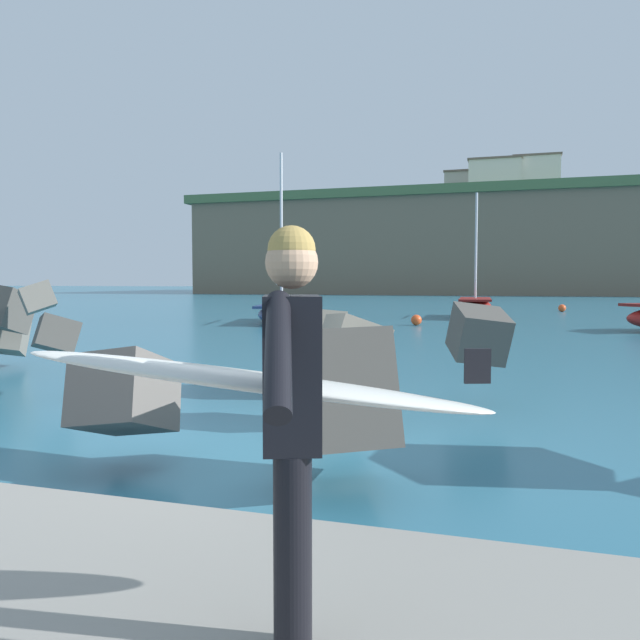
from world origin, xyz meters
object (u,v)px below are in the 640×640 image
station_building_west (536,179)px  boat_near_centre (283,312)px  boat_mid_left (475,307)px  mooring_buoy_inner (416,320)px  mooring_buoy_middle (562,308)px  station_building_central (466,191)px  surfer_with_board (284,406)px  station_building_east (495,181)px

station_building_west → boat_near_centre: bearing=-99.4°
boat_mid_left → mooring_buoy_inner: (-1.98, -6.12, -0.32)m
mooring_buoy_middle → station_building_central: 72.88m
boat_mid_left → mooring_buoy_middle: boat_mid_left is taller
boat_near_centre → boat_mid_left: 9.91m
mooring_buoy_inner → mooring_buoy_middle: 15.47m
boat_near_centre → surfer_with_board: bearing=-69.4°
mooring_buoy_inner → boat_mid_left: bearing=72.1°
station_building_central → boat_mid_left: bearing=-85.4°
station_building_east → station_building_west: bearing=0.7°
surfer_with_board → mooring_buoy_middle: 37.30m
station_building_east → mooring_buoy_inner: bearing=-90.6°
surfer_with_board → station_building_central: (-7.11, 107.18, 15.82)m
station_building_east → mooring_buoy_middle: bearing=-84.7°
boat_mid_left → boat_near_centre: bearing=-141.7°
boat_near_centre → station_building_west: bearing=80.6°
boat_near_centre → station_building_east: station_building_east is taller
station_building_west → station_building_east: (-6.02, -0.07, -0.14)m
boat_mid_left → station_building_west: station_building_west is taller
mooring_buoy_inner → mooring_buoy_middle: (6.53, 14.02, 0.00)m
boat_near_centre → station_building_central: bearing=88.9°
boat_mid_left → station_building_west: 72.10m
boat_mid_left → mooring_buoy_inner: boat_mid_left is taller
station_building_west → station_building_central: 13.62m
surfer_with_board → mooring_buoy_inner: (-2.86, 23.08, -1.06)m
mooring_buoy_middle → mooring_buoy_inner: bearing=-115.0°
mooring_buoy_inner → station_building_central: (-4.25, 84.10, 16.88)m
station_building_east → boat_mid_left: bearing=-89.0°
boat_mid_left → station_building_west: size_ratio=0.88×
mooring_buoy_inner → station_building_central: bearing=92.9°
surfer_with_board → mooring_buoy_middle: size_ratio=4.74×
mooring_buoy_middle → station_building_east: (-5.79, 61.98, 17.02)m
boat_mid_left → station_building_east: size_ratio=0.77×
surfer_with_board → station_building_east: 100.38m
mooring_buoy_inner → surfer_with_board: bearing=-82.9°
boat_near_centre → boat_mid_left: bearing=38.3°
mooring_buoy_middle → station_building_west: size_ratio=0.06×
station_building_west → station_building_central: station_building_west is taller
station_building_central → surfer_with_board: bearing=-86.2°
station_building_central → station_building_west: bearing=-36.1°
boat_mid_left → station_building_central: bearing=94.6°
station_building_west → boat_mid_left: bearing=-93.9°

